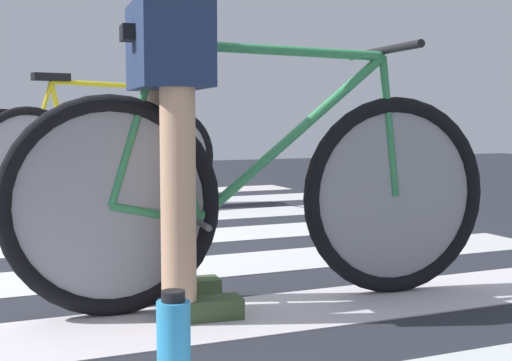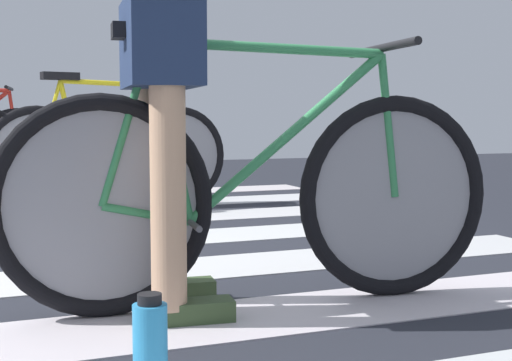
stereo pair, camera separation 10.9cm
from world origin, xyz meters
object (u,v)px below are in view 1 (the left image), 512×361
object	(u,v)px
cyclist_1_of_4	(170,113)
water_bottle	(174,348)
bicycle_1_of_4	(261,193)
bicycle_2_of_4	(103,155)

from	to	relation	value
cyclist_1_of_4	water_bottle	bearing A→B (deg)	-100.68
bicycle_1_of_4	cyclist_1_of_4	size ratio (longest dim) A/B	1.71
cyclist_1_of_4	water_bottle	world-z (taller)	cyclist_1_of_4
cyclist_1_of_4	water_bottle	distance (m)	0.93
cyclist_1_of_4	bicycle_2_of_4	bearing A→B (deg)	89.22
bicycle_1_of_4	bicycle_2_of_4	xyz separation A→B (m)	(-0.01, 2.68, 0.00)
bicycle_1_of_4	water_bottle	xyz separation A→B (m)	(-0.52, -0.69, -0.26)
water_bottle	bicycle_2_of_4	bearing A→B (deg)	81.31
cyclist_1_of_4	water_bottle	xyz separation A→B (m)	(-0.21, -0.73, -0.54)
bicycle_2_of_4	water_bottle	distance (m)	3.43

